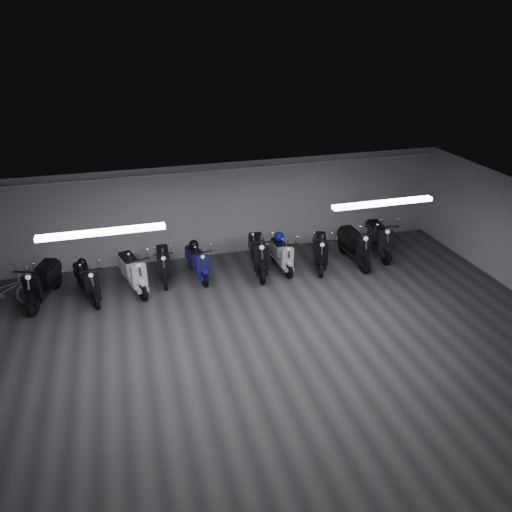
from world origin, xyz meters
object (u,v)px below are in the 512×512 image
object	(u,v)px
scooter_1	(86,276)
helmet_0	(82,262)
scooter_9	(379,233)
bicycle	(0,288)
scooter_3	(163,258)
helmet_1	(194,245)
scooter_4	(197,257)
scooter_2	(132,266)
scooter_8	(355,240)
scooter_7	(321,245)
scooter_0	(41,276)
scooter_5	(259,248)
scooter_6	(282,249)
helmet_2	(279,237)

from	to	relation	value
scooter_1	helmet_0	bearing A→B (deg)	90.00
scooter_9	bicycle	xyz separation A→B (m)	(-10.28, -0.26, -0.14)
scooter_3	helmet_1	distance (m)	0.90
scooter_9	helmet_0	xyz separation A→B (m)	(-8.36, -0.07, 0.20)
helmet_0	scooter_4	bearing A→B (deg)	2.25
scooter_4	scooter_2	bearing A→B (deg)	177.38
scooter_8	scooter_3	bearing A→B (deg)	173.63
scooter_7	scooter_9	distance (m)	1.99
scooter_0	scooter_1	xyz separation A→B (m)	(1.06, -0.15, -0.07)
scooter_2	scooter_7	size ratio (longest dim) A/B	1.03
scooter_2	scooter_7	bearing A→B (deg)	-17.74
scooter_5	scooter_9	xyz separation A→B (m)	(3.75, 0.09, -0.03)
scooter_9	helmet_1	xyz separation A→B (m)	(-5.48, 0.27, 0.17)
scooter_1	helmet_1	world-z (taller)	scooter_1
scooter_1	scooter_7	world-z (taller)	scooter_7
scooter_6	helmet_2	world-z (taller)	scooter_6
scooter_4	helmet_0	bearing A→B (deg)	172.53
scooter_0	scooter_1	size ratio (longest dim) A/B	1.11
scooter_2	helmet_1	world-z (taller)	scooter_2
scooter_2	scooter_0	bearing A→B (deg)	162.79
scooter_8	bicycle	distance (m)	9.35
scooter_4	helmet_2	size ratio (longest dim) A/B	5.72
scooter_6	helmet_0	world-z (taller)	scooter_6
scooter_1	scooter_6	xyz separation A→B (m)	(5.21, 0.20, -0.03)
scooter_5	scooter_6	bearing A→B (deg)	6.67
helmet_0	scooter_6	bearing A→B (deg)	-0.36
scooter_4	bicycle	xyz separation A→B (m)	(-4.84, -0.31, -0.03)
scooter_3	scooter_8	size ratio (longest dim) A/B	0.86
scooter_5	helmet_0	distance (m)	4.61
scooter_2	scooter_9	size ratio (longest dim) A/B	0.97
helmet_1	scooter_3	bearing A→B (deg)	-174.84
scooter_1	scooter_6	distance (m)	5.21
scooter_5	scooter_6	world-z (taller)	scooter_5
scooter_9	helmet_0	size ratio (longest dim) A/B	8.43
scooter_6	helmet_2	size ratio (longest dim) A/B	5.71
scooter_5	bicycle	xyz separation A→B (m)	(-6.53, -0.17, -0.16)
scooter_4	scooter_8	world-z (taller)	scooter_8
scooter_1	scooter_4	size ratio (longest dim) A/B	1.05
scooter_0	scooter_6	bearing A→B (deg)	18.91
scooter_6	scooter_7	xyz separation A→B (m)	(1.10, -0.16, 0.07)
helmet_1	scooter_1	bearing A→B (deg)	-168.48
scooter_9	scooter_8	bearing A→B (deg)	-154.60
scooter_8	scooter_9	size ratio (longest dim) A/B	1.02
scooter_1	scooter_9	size ratio (longest dim) A/B	0.90
scooter_6	helmet_2	distance (m)	0.37
scooter_5	helmet_1	world-z (taller)	scooter_5
scooter_4	scooter_7	world-z (taller)	scooter_7
scooter_2	scooter_6	distance (m)	4.08
scooter_1	bicycle	size ratio (longest dim) A/B	0.96
helmet_0	scooter_0	bearing A→B (deg)	-175.36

